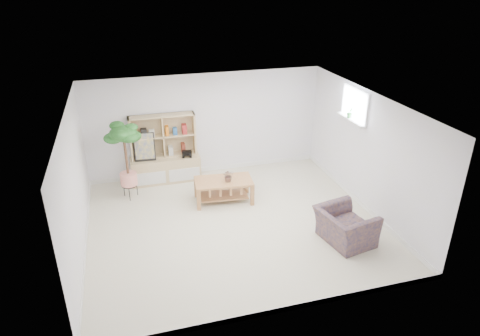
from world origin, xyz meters
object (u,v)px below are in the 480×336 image
object	(u,v)px
coffee_table	(224,191)
armchair	(345,224)
floor_tree	(127,162)
storage_unit	(164,149)

from	to	relation	value
coffee_table	armchair	xyz separation A→B (m)	(1.74, -2.05, 0.11)
armchair	floor_tree	bearing A→B (deg)	42.21
storage_unit	coffee_table	size ratio (longest dim) A/B	1.31
storage_unit	coffee_table	xyz separation A→B (m)	(1.06, -1.31, -0.54)
floor_tree	armchair	world-z (taller)	floor_tree
floor_tree	storage_unit	bearing A→B (deg)	35.84
storage_unit	floor_tree	size ratio (longest dim) A/B	0.93
storage_unit	floor_tree	xyz separation A→B (m)	(-0.85, -0.61, 0.06)
coffee_table	floor_tree	size ratio (longest dim) A/B	0.70
coffee_table	armchair	bearing A→B (deg)	-44.41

